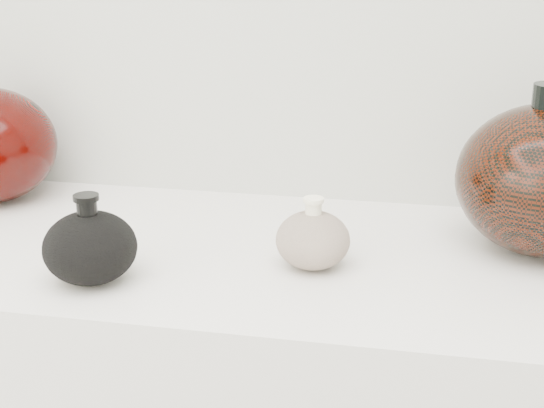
# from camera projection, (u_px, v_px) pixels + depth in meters

# --- Properties ---
(black_gourd_vase) EXTENTS (0.14, 0.14, 0.12)m
(black_gourd_vase) POSITION_uv_depth(u_px,v_px,m) (90.00, 247.00, 0.98)
(black_gourd_vase) COLOR black
(black_gourd_vase) RESTS_ON display_counter
(cream_gourd_vase) EXTENTS (0.13, 0.13, 0.10)m
(cream_gourd_vase) POSITION_uv_depth(u_px,v_px,m) (313.00, 239.00, 1.02)
(cream_gourd_vase) COLOR beige
(cream_gourd_vase) RESTS_ON display_counter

